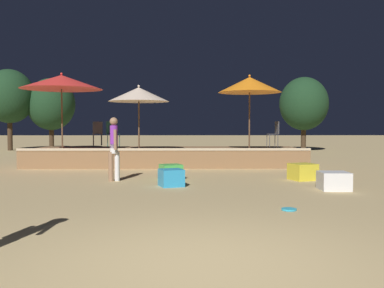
# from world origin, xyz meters

# --- Properties ---
(ground_plane) EXTENTS (120.00, 120.00, 0.00)m
(ground_plane) POSITION_xyz_m (0.00, 0.00, 0.00)
(ground_plane) COLOR tan
(wooden_deck) EXTENTS (9.74, 3.02, 0.69)m
(wooden_deck) POSITION_xyz_m (-0.87, 11.25, 0.31)
(wooden_deck) COLOR olive
(wooden_deck) RESTS_ON ground
(patio_umbrella_0) EXTENTS (2.04, 2.04, 2.80)m
(patio_umbrella_0) POSITION_xyz_m (-1.74, 10.01, 2.48)
(patio_umbrella_0) COLOR brown
(patio_umbrella_0) RESTS_ON ground
(patio_umbrella_1) EXTENTS (2.14, 2.14, 3.16)m
(patio_umbrella_1) POSITION_xyz_m (2.00, 10.14, 2.82)
(patio_umbrella_1) COLOR brown
(patio_umbrella_1) RESTS_ON ground
(patio_umbrella_2) EXTENTS (2.71, 2.71, 3.21)m
(patio_umbrella_2) POSITION_xyz_m (-4.32, 10.06, 2.89)
(patio_umbrella_2) COLOR brown
(patio_umbrella_2) RESTS_ON ground
(cube_seat_0) EXTENTS (0.68, 0.68, 0.39)m
(cube_seat_0) POSITION_xyz_m (-0.56, 7.06, 0.20)
(cube_seat_0) COLOR #4CC651
(cube_seat_0) RESTS_ON ground
(cube_seat_2) EXTENTS (0.75, 0.75, 0.43)m
(cube_seat_2) POSITION_xyz_m (2.92, 6.81, 0.22)
(cube_seat_2) COLOR yellow
(cube_seat_2) RESTS_ON ground
(cube_seat_3) EXTENTS (0.65, 0.65, 0.40)m
(cube_seat_3) POSITION_xyz_m (3.14, 5.08, 0.20)
(cube_seat_3) COLOR white
(cube_seat_3) RESTS_ON ground
(cube_seat_4) EXTENTS (0.66, 0.66, 0.41)m
(cube_seat_4) POSITION_xyz_m (-0.51, 5.69, 0.20)
(cube_seat_4) COLOR #2D9EDB
(cube_seat_4) RESTS_ON ground
(person_0) EXTENTS (0.28, 0.44, 1.65)m
(person_0) POSITION_xyz_m (-2.02, 6.67, 0.88)
(person_0) COLOR #997051
(person_0) RESTS_ON ground
(bistro_chair_0) EXTENTS (0.41, 0.40, 0.90)m
(bistro_chair_0) POSITION_xyz_m (2.99, 10.66, 1.23)
(bistro_chair_0) COLOR #47474C
(bistro_chair_0) RESTS_ON wooden_deck
(bistro_chair_1) EXTENTS (0.42, 0.43, 0.90)m
(bistro_chair_1) POSITION_xyz_m (-3.48, 11.76, 1.23)
(bistro_chair_1) COLOR #47474C
(bistro_chair_1) RESTS_ON wooden_deck
(bistro_chair_2) EXTENTS (0.47, 0.47, 0.90)m
(bistro_chair_2) POSITION_xyz_m (-2.84, 11.10, 1.23)
(bistro_chair_2) COLOR #1E4C47
(bistro_chair_2) RESTS_ON wooden_deck
(frisbee_disc) EXTENTS (0.26, 0.26, 0.03)m
(frisbee_disc) POSITION_xyz_m (1.58, 2.77, 0.02)
(frisbee_disc) COLOR #33B2D8
(frisbee_disc) RESTS_ON ground
(background_tree_0) EXTENTS (2.83, 2.83, 4.70)m
(background_tree_0) POSITION_xyz_m (-10.38, 20.62, 3.13)
(background_tree_0) COLOR #3D2B1C
(background_tree_0) RESTS_ON ground
(background_tree_1) EXTENTS (2.81, 2.81, 4.26)m
(background_tree_1) POSITION_xyz_m (-8.20, 21.34, 2.71)
(background_tree_1) COLOR #3D2B1C
(background_tree_1) RESTS_ON ground
(background_tree_2) EXTENTS (2.72, 2.72, 4.17)m
(background_tree_2) POSITION_xyz_m (6.51, 19.67, 2.66)
(background_tree_2) COLOR #3D2B1C
(background_tree_2) RESTS_ON ground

